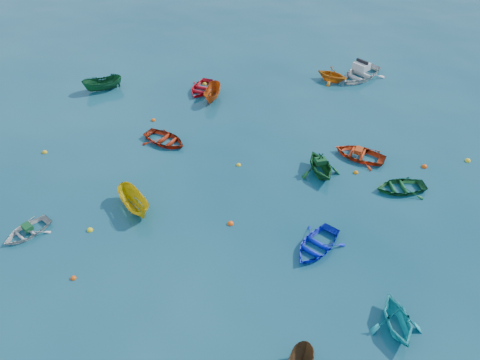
% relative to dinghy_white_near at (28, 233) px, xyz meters
% --- Properties ---
extents(ground, '(160.00, 160.00, 0.00)m').
position_rel_dinghy_white_near_xyz_m(ground, '(9.13, 3.78, 0.00)').
color(ground, '#0B3C50').
rests_on(ground, ground).
extents(dinghy_white_near, '(2.64, 3.15, 0.56)m').
position_rel_dinghy_white_near_xyz_m(dinghy_white_near, '(0.00, 0.00, 0.00)').
color(dinghy_white_near, beige).
rests_on(dinghy_white_near, ground).
extents(dinghy_blue_se, '(3.11, 3.81, 0.69)m').
position_rel_dinghy_white_near_xyz_m(dinghy_blue_se, '(15.09, 5.71, 0.00)').
color(dinghy_blue_se, '#1126DB').
rests_on(dinghy_blue_se, ground).
extents(sampan_yellow_mid, '(3.39, 2.71, 1.25)m').
position_rel_dinghy_white_near_xyz_m(sampan_yellow_mid, '(4.39, 4.21, 0.00)').
color(sampan_yellow_mid, gold).
rests_on(sampan_yellow_mid, ground).
extents(dinghy_green_e, '(3.83, 3.53, 0.65)m').
position_rel_dinghy_white_near_xyz_m(dinghy_green_e, '(18.38, 12.53, 0.00)').
color(dinghy_green_e, '#145726').
rests_on(dinghy_green_e, ground).
extents(dinghy_cyan_se, '(3.49, 3.64, 1.48)m').
position_rel_dinghy_white_near_xyz_m(dinghy_cyan_se, '(19.89, 2.56, 0.00)').
color(dinghy_cyan_se, '#1BA8AC').
rests_on(dinghy_cyan_se, ground).
extents(dinghy_red_nw, '(3.65, 2.86, 0.69)m').
position_rel_dinghy_white_near_xyz_m(dinghy_red_nw, '(2.41, 10.77, 0.00)').
color(dinghy_red_nw, '#9D250D').
rests_on(dinghy_red_nw, ground).
extents(sampan_orange_n, '(1.79, 3.13, 1.14)m').
position_rel_dinghy_white_near_xyz_m(sampan_orange_n, '(2.73, 17.53, 0.00)').
color(sampan_orange_n, '#BD4F11').
rests_on(sampan_orange_n, ground).
extents(dinghy_green_n, '(3.88, 3.94, 1.57)m').
position_rel_dinghy_white_near_xyz_m(dinghy_green_n, '(13.36, 11.97, 0.00)').
color(dinghy_green_n, '#135421').
rests_on(dinghy_green_n, ground).
extents(dinghy_red_ne, '(3.51, 2.58, 0.71)m').
position_rel_dinghy_white_near_xyz_m(dinghy_red_ne, '(15.27, 14.79, 0.00)').
color(dinghy_red_ne, '#BF340F').
rests_on(dinghy_red_ne, ground).
extents(dinghy_red_far, '(2.55, 3.35, 0.65)m').
position_rel_dinghy_white_near_xyz_m(dinghy_red_far, '(1.23, 18.31, 0.00)').
color(dinghy_red_far, red).
rests_on(dinghy_red_far, ground).
extents(dinghy_orange_far, '(2.93, 2.62, 1.39)m').
position_rel_dinghy_white_near_xyz_m(dinghy_orange_far, '(10.57, 24.43, 0.00)').
color(dinghy_orange_far, '#C86C12').
rests_on(dinghy_orange_far, ground).
extents(sampan_green_far, '(3.07, 3.16, 1.24)m').
position_rel_dinghy_white_near_xyz_m(sampan_green_far, '(-6.15, 15.04, 0.00)').
color(sampan_green_far, '#124F25').
rests_on(sampan_green_far, ground).
extents(motorboat_white, '(4.59, 5.27, 1.51)m').
position_rel_dinghy_white_near_xyz_m(motorboat_white, '(12.61, 26.03, 0.00)').
color(motorboat_white, silver).
rests_on(motorboat_white, ground).
extents(tarp_green_a, '(0.70, 0.60, 0.29)m').
position_rel_dinghy_white_near_xyz_m(tarp_green_a, '(0.03, 0.10, 0.42)').
color(tarp_green_a, '#124B22').
rests_on(tarp_green_a, dinghy_white_near).
extents(tarp_green_b, '(0.85, 0.83, 0.33)m').
position_rel_dinghy_white_near_xyz_m(tarp_green_b, '(13.29, 12.05, 0.95)').
color(tarp_green_b, '#124A20').
rests_on(tarp_green_b, dinghy_green_n).
extents(tarp_orange_b, '(0.51, 0.66, 0.31)m').
position_rel_dinghy_white_near_xyz_m(tarp_orange_b, '(15.17, 14.79, 0.51)').
color(tarp_orange_b, '#B53A12').
rests_on(tarp_orange_b, dinghy_red_ne).
extents(buoy_or_a, '(0.30, 0.30, 0.30)m').
position_rel_dinghy_white_near_xyz_m(buoy_or_a, '(4.44, -1.44, 0.00)').
color(buoy_or_a, '#DC4C0B').
rests_on(buoy_or_a, ground).
extents(buoy_ye_a, '(0.34, 0.34, 0.34)m').
position_rel_dinghy_white_near_xyz_m(buoy_ye_a, '(3.05, 1.64, 0.00)').
color(buoy_ye_a, yellow).
rests_on(buoy_ye_a, ground).
extents(buoy_or_b, '(0.36, 0.36, 0.36)m').
position_rel_dinghy_white_near_xyz_m(buoy_or_b, '(10.07, 5.42, 0.00)').
color(buoy_or_b, '#FE520D').
rests_on(buoy_or_b, ground).
extents(buoy_ye_b, '(0.36, 0.36, 0.36)m').
position_rel_dinghy_white_near_xyz_m(buoy_ye_b, '(-4.48, 6.29, 0.00)').
color(buoy_ye_b, gold).
rests_on(buoy_ye_b, ground).
extents(buoy_or_c, '(0.34, 0.34, 0.34)m').
position_rel_dinghy_white_near_xyz_m(buoy_or_c, '(0.11, 12.82, 0.00)').
color(buoy_or_c, '#EF530C').
rests_on(buoy_or_c, ground).
extents(buoy_ye_c, '(0.31, 0.31, 0.31)m').
position_rel_dinghy_white_near_xyz_m(buoy_ye_c, '(8.21, 10.55, 0.00)').
color(buoy_ye_c, yellow).
rests_on(buoy_ye_c, ground).
extents(buoy_or_d, '(0.33, 0.33, 0.33)m').
position_rel_dinghy_white_near_xyz_m(buoy_or_d, '(15.49, 12.99, 0.00)').
color(buoy_or_d, orange).
rests_on(buoy_or_d, ground).
extents(buoy_ye_d, '(0.39, 0.39, 0.39)m').
position_rel_dinghy_white_near_xyz_m(buoy_ye_d, '(1.01, 19.37, 0.00)').
color(buoy_ye_d, gold).
rests_on(buoy_ye_d, ground).
extents(buoy_or_e, '(0.38, 0.38, 0.38)m').
position_rel_dinghy_white_near_xyz_m(buoy_or_e, '(19.46, 15.49, 0.00)').
color(buoy_or_e, '#DC4C0B').
rests_on(buoy_or_e, ground).
extents(buoy_ye_e, '(0.38, 0.38, 0.38)m').
position_rel_dinghy_white_near_xyz_m(buoy_ye_e, '(22.02, 17.37, 0.00)').
color(buoy_ye_e, yellow).
rests_on(buoy_ye_e, ground).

